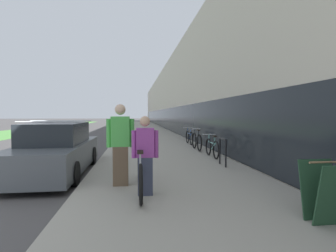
# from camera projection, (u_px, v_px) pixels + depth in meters

# --- Properties ---
(sidewalk_slab) EXTENTS (4.64, 70.00, 0.15)m
(sidewalk_slab) POSITION_uv_depth(u_px,v_px,m) (146.00, 132.00, 24.97)
(sidewalk_slab) COLOR gray
(sidewalk_slab) RESTS_ON ground
(storefront_facade) EXTENTS (10.01, 70.00, 7.25)m
(storefront_facade) POSITION_uv_depth(u_px,v_px,m) (200.00, 100.00, 33.68)
(storefront_facade) COLOR beige
(storefront_facade) RESTS_ON ground
(lawn_strip) EXTENTS (4.94, 70.00, 0.03)m
(lawn_strip) POSITION_uv_depth(u_px,v_px,m) (27.00, 131.00, 27.38)
(lawn_strip) COLOR #518E42
(lawn_strip) RESTS_ON ground
(tandem_bicycle) EXTENTS (0.52, 2.57, 0.91)m
(tandem_bicycle) POSITION_uv_depth(u_px,v_px,m) (140.00, 172.00, 5.43)
(tandem_bicycle) COLOR black
(tandem_bicycle) RESTS_ON sidewalk_slab
(person_rider) EXTENTS (0.52, 0.21, 1.54)m
(person_rider) POSITION_uv_depth(u_px,v_px,m) (145.00, 155.00, 5.11)
(person_rider) COLOR #33384C
(person_rider) RESTS_ON sidewalk_slab
(person_bystander) EXTENTS (0.61, 0.24, 1.80)m
(person_bystander) POSITION_uv_depth(u_px,v_px,m) (121.00, 145.00, 5.80)
(person_bystander) COLOR brown
(person_bystander) RESTS_ON sidewalk_slab
(bike_rack_hoop) EXTENTS (0.05, 0.60, 0.84)m
(bike_rack_hoop) POSITION_uv_depth(u_px,v_px,m) (223.00, 149.00, 8.04)
(bike_rack_hoop) COLOR black
(bike_rack_hoop) RESTS_ON sidewalk_slab
(cruiser_bike_nearest) EXTENTS (0.52, 1.61, 0.83)m
(cruiser_bike_nearest) POSITION_uv_depth(u_px,v_px,m) (212.00, 148.00, 9.63)
(cruiser_bike_nearest) COLOR black
(cruiser_bike_nearest) RESTS_ON sidewalk_slab
(cruiser_bike_middle) EXTENTS (0.52, 1.69, 0.93)m
(cruiser_bike_middle) POSITION_uv_depth(u_px,v_px,m) (197.00, 141.00, 11.60)
(cruiser_bike_middle) COLOR black
(cruiser_bike_middle) RESTS_ON sidewalk_slab
(cruiser_bike_farthest) EXTENTS (0.52, 1.65, 0.88)m
(cruiser_bike_farthest) POSITION_uv_depth(u_px,v_px,m) (189.00, 137.00, 13.85)
(cruiser_bike_farthest) COLOR black
(cruiser_bike_farthest) RESTS_ON sidewalk_slab
(sandwich_board_sign) EXTENTS (0.56, 0.56, 0.90)m
(sandwich_board_sign) POSITION_uv_depth(u_px,v_px,m) (326.00, 192.00, 3.81)
(sandwich_board_sign) COLOR #23472D
(sandwich_board_sign) RESTS_ON sidewalk_slab
(parked_sedan_curbside) EXTENTS (1.78, 4.60, 1.55)m
(parked_sedan_curbside) POSITION_uv_depth(u_px,v_px,m) (57.00, 151.00, 7.53)
(parked_sedan_curbside) COLOR #4C5156
(parked_sedan_curbside) RESTS_ON ground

